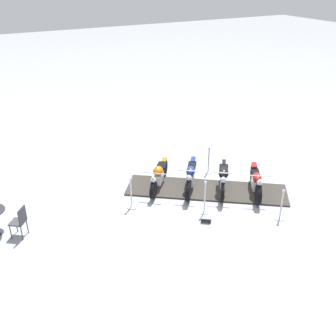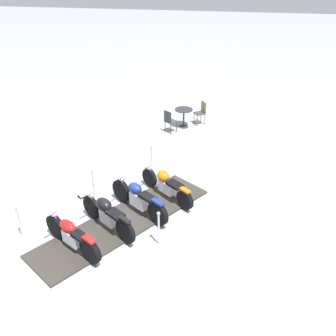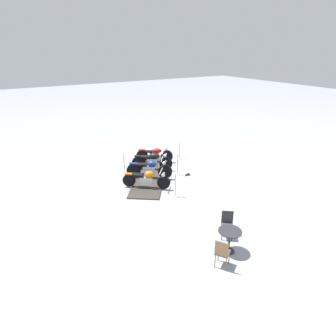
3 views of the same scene
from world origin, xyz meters
The scene contains 12 objects.
ground_plane centered at (0.00, 0.00, 0.00)m, with size 80.00×80.00×0.00m, color #A8AAB2.
display_platform centered at (0.00, 0.00, 0.03)m, with size 5.52×1.43×0.06m, color #38332D.
motorcycle_copper centered at (-0.94, -1.37, 0.49)m, with size 1.80×1.55×0.90m.
motorcycle_navy centered at (-0.30, -0.46, 0.52)m, with size 1.92×1.47×1.03m.
motorcycle_black centered at (0.35, 0.43, 0.56)m, with size 1.81×1.36×1.00m.
motorcycle_maroon centered at (0.99, 1.34, 0.49)m, with size 1.84×1.24×0.98m.
stanchion_right_front centered at (-0.24, -2.72, 0.34)m, with size 0.34×0.34×1.09m.
stanchion_right_mid centered at (1.13, -0.81, 0.41)m, with size 0.29×0.29×1.14m.
stanchion_left_mid centered at (-1.13, 0.81, 0.34)m, with size 0.32×0.32×1.05m.
stanchion_right_rear centered at (2.50, 1.10, 0.30)m, with size 0.35×0.35×1.02m.
info_placard centered at (1.59, -1.03, 0.06)m, with size 0.35×0.38×0.19m.
cafe_chair_across_table centered at (-0.30, -6.13, 0.54)m, with size 0.56×0.56×0.95m.
Camera 1 is at (10.05, -6.84, 7.05)m, focal length 42.86 mm.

